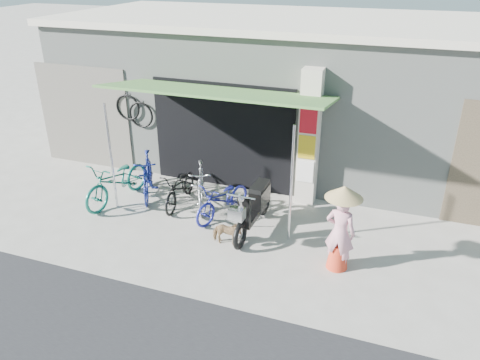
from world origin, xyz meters
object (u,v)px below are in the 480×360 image
(bike_black, at_px, (180,187))
(bike_silver, at_px, (201,186))
(street_dog, at_px, (227,233))
(bike_navy, at_px, (223,200))
(nun, at_px, (341,228))
(bike_teal, at_px, (118,181))
(bike_blue, at_px, (147,176))
(moped, at_px, (254,207))

(bike_black, distance_m, bike_silver, 0.48)
(bike_silver, height_order, street_dog, bike_silver)
(bike_navy, distance_m, nun, 2.76)
(bike_navy, xyz_separation_m, nun, (2.56, -0.97, 0.39))
(bike_teal, bearing_deg, bike_black, 23.79)
(bike_black, relative_size, bike_navy, 0.98)
(bike_teal, xyz_separation_m, nun, (5.03, -0.84, 0.30))
(bike_teal, relative_size, bike_black, 1.23)
(bike_teal, bearing_deg, bike_silver, 22.75)
(bike_navy, height_order, street_dog, bike_navy)
(nun, bearing_deg, bike_blue, -8.05)
(bike_black, xyz_separation_m, bike_silver, (0.46, 0.08, 0.08))
(bike_silver, xyz_separation_m, street_dog, (1.10, -1.26, -0.23))
(moped, height_order, nun, nun)
(bike_teal, relative_size, bike_silver, 1.19)
(nun, bearing_deg, bike_silver, -13.75)
(bike_navy, height_order, moped, moped)
(bike_silver, bearing_deg, street_dog, -71.54)
(bike_blue, height_order, bike_silver, bike_blue)
(bike_black, height_order, street_dog, bike_black)
(moped, bearing_deg, bike_silver, 160.94)
(bike_black, height_order, bike_silver, bike_silver)
(bike_blue, relative_size, bike_black, 1.08)
(bike_teal, relative_size, street_dog, 3.22)
(bike_teal, relative_size, bike_navy, 1.21)
(street_dog, relative_size, moped, 0.31)
(bike_teal, height_order, bike_navy, bike_teal)
(bike_teal, xyz_separation_m, street_dog, (2.93, -0.83, -0.25))
(nun, bearing_deg, bike_teal, -1.58)
(bike_silver, height_order, nun, nun)
(bike_navy, xyz_separation_m, moped, (0.76, -0.24, 0.09))
(moped, bearing_deg, bike_black, 168.22)
(bike_silver, bearing_deg, bike_teal, 170.54)
(bike_navy, height_order, nun, nun)
(bike_silver, xyz_separation_m, bike_navy, (0.64, -0.30, -0.07))
(street_dog, height_order, moped, moped)
(bike_navy, bearing_deg, bike_black, -171.31)
(bike_teal, xyz_separation_m, bike_silver, (1.83, 0.43, -0.02))
(bike_navy, bearing_deg, bike_blue, -169.51)
(bike_teal, bearing_deg, bike_blue, 52.28)
(bike_teal, distance_m, bike_blue, 0.67)
(bike_black, bearing_deg, bike_navy, -15.31)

